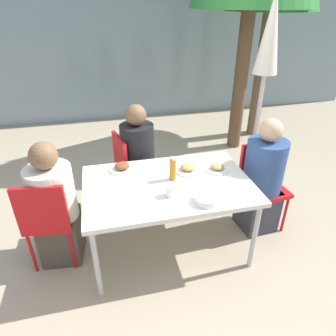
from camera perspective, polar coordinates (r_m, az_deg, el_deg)
name	(u,v)px	position (r m, az deg, el deg)	size (l,w,h in m)	color
ground_plane	(168,246)	(3.05, 0.00, -14.58)	(24.00, 24.00, 0.00)	tan
building_facade	(119,38)	(6.06, -9.25, 23.32)	(10.00, 0.20, 3.00)	gray
dining_table	(168,188)	(2.62, 0.00, -3.85)	(1.45, 0.95, 0.73)	silver
chair_left	(48,217)	(2.75, -21.92, -8.60)	(0.44, 0.44, 0.89)	red
person_left	(55,209)	(2.78, -20.64, -7.25)	(0.38, 0.38, 1.17)	#473D33
chair_right	(261,179)	(3.19, 17.29, -2.01)	(0.44, 0.44, 0.89)	red
person_right	(262,181)	(3.09, 17.44, -2.34)	(0.38, 0.38, 1.20)	#383842
chair_far	(130,166)	(3.31, -7.22, 0.41)	(0.48, 0.48, 0.89)	red
person_far	(138,162)	(3.27, -5.67, 1.11)	(0.38, 0.38, 1.22)	black
closed_umbrella	(267,56)	(3.42, 18.34, 19.58)	(0.36, 0.36, 2.26)	#333333
plate_0	(122,167)	(2.81, -8.72, 0.16)	(0.25, 0.25, 0.07)	white
plate_1	(217,168)	(2.82, 9.36, 0.05)	(0.22, 0.22, 0.06)	white
plate_2	(188,168)	(2.77, 3.87, -0.06)	(0.25, 0.25, 0.07)	white
bottle	(173,169)	(2.59, 0.94, -0.19)	(0.06, 0.06, 0.22)	#B7751E
drinking_cup	(170,191)	(2.41, 0.46, -4.40)	(0.08, 0.08, 0.09)	white
salad_bowl	(207,199)	(2.37, 7.41, -5.95)	(0.19, 0.19, 0.05)	white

